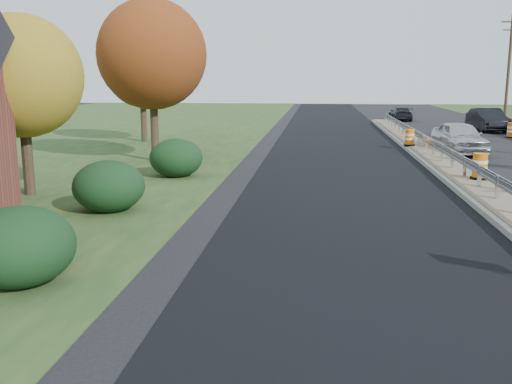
# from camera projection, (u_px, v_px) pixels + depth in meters

# --- Properties ---
(milled_overlay) EXTENTS (7.20, 120.00, 0.01)m
(milled_overlay) POSITION_uv_depth(u_px,v_px,m) (341.00, 164.00, 25.72)
(milled_overlay) COLOR black
(milled_overlay) RESTS_ON ground
(median) EXTENTS (1.60, 55.00, 0.23)m
(median) POSITION_uv_depth(u_px,v_px,m) (452.00, 171.00, 23.28)
(median) COLOR gray
(median) RESTS_ON ground
(guardrail) EXTENTS (0.10, 46.15, 0.72)m
(guardrail) POSITION_uv_depth(u_px,v_px,m) (447.00, 153.00, 24.13)
(guardrail) COLOR silver
(guardrail) RESTS_ON median
(utility_pole_north) EXTENTS (1.90, 0.26, 9.40)m
(utility_pole_north) POSITION_uv_depth(u_px,v_px,m) (509.00, 65.00, 51.31)
(utility_pole_north) COLOR #473523
(utility_pole_north) RESTS_ON ground
(hedge_south) EXTENTS (2.09, 2.09, 1.52)m
(hedge_south) POSITION_uv_depth(u_px,v_px,m) (19.00, 246.00, 10.68)
(hedge_south) COLOR black
(hedge_south) RESTS_ON ground
(hedge_mid) EXTENTS (2.09, 2.09, 1.52)m
(hedge_mid) POSITION_uv_depth(u_px,v_px,m) (109.00, 186.00, 16.58)
(hedge_mid) COLOR black
(hedge_mid) RESTS_ON ground
(hedge_north) EXTENTS (2.09, 2.09, 1.52)m
(hedge_north) POSITION_uv_depth(u_px,v_px,m) (176.00, 158.00, 22.37)
(hedge_north) COLOR black
(hedge_north) RESTS_ON ground
(tree_near_yellow) EXTENTS (3.96, 3.96, 5.88)m
(tree_near_yellow) POSITION_uv_depth(u_px,v_px,m) (21.00, 77.00, 18.28)
(tree_near_yellow) COLOR #473523
(tree_near_yellow) RESTS_ON ground
(tree_near_red) EXTENTS (4.95, 4.95, 7.35)m
(tree_near_red) POSITION_uv_depth(u_px,v_px,m) (152.00, 55.00, 25.67)
(tree_near_red) COLOR #473523
(tree_near_red) RESTS_ON ground
(tree_near_back) EXTENTS (4.29, 4.29, 6.37)m
(tree_near_back) POSITION_uv_depth(u_px,v_px,m) (142.00, 71.00, 33.92)
(tree_near_back) COLOR #473523
(tree_near_back) RESTS_ON ground
(barrel_median_mid) EXTENTS (0.64, 0.64, 0.94)m
(barrel_median_mid) POSITION_uv_depth(u_px,v_px,m) (480.00, 167.00, 20.62)
(barrel_median_mid) COLOR black
(barrel_median_mid) RESTS_ON median
(barrel_median_far) EXTENTS (0.60, 0.60, 0.88)m
(barrel_median_far) POSITION_uv_depth(u_px,v_px,m) (410.00, 138.00, 30.76)
(barrel_median_far) COLOR black
(barrel_median_far) RESTS_ON median
(barrel_shoulder_mid) EXTENTS (0.67, 0.67, 0.99)m
(barrel_shoulder_mid) POSITION_uv_depth(u_px,v_px,m) (512.00, 131.00, 36.90)
(barrel_shoulder_mid) COLOR black
(barrel_shoulder_mid) RESTS_ON ground
(barrel_shoulder_far) EXTENTS (0.54, 0.54, 0.79)m
(barrel_shoulder_far) POSITION_uv_depth(u_px,v_px,m) (510.00, 123.00, 43.71)
(barrel_shoulder_far) COLOR black
(barrel_shoulder_far) RESTS_ON ground
(car_silver) EXTENTS (2.35, 4.93, 1.63)m
(car_silver) POSITION_uv_depth(u_px,v_px,m) (459.00, 137.00, 29.45)
(car_silver) COLOR silver
(car_silver) RESTS_ON ground
(car_dark_mid) EXTENTS (2.00, 5.14, 1.67)m
(car_dark_mid) POSITION_uv_depth(u_px,v_px,m) (487.00, 120.00, 41.53)
(car_dark_mid) COLOR black
(car_dark_mid) RESTS_ON ground
(car_dark_far) EXTENTS (1.79, 4.26, 1.23)m
(car_dark_far) POSITION_uv_depth(u_px,v_px,m) (401.00, 114.00, 51.73)
(car_dark_far) COLOR black
(car_dark_far) RESTS_ON ground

